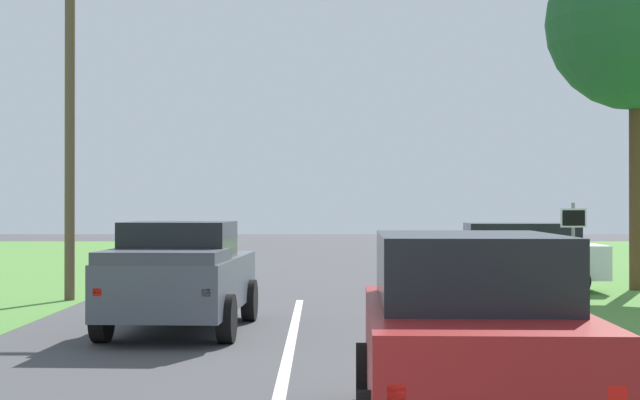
% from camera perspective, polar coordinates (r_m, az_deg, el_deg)
% --- Properties ---
extents(ground_plane, '(120.00, 120.00, 0.00)m').
position_cam_1_polar(ground_plane, '(14.82, -1.79, -9.00)').
color(ground_plane, '#424244').
extents(red_suv_near, '(2.31, 4.47, 1.96)m').
position_cam_1_polar(red_suv_near, '(9.45, 8.92, -7.71)').
color(red_suv_near, maroon).
rests_on(red_suv_near, ground_plane).
extents(pickup_truck_lead, '(2.48, 4.97, 1.95)m').
position_cam_1_polar(pickup_truck_lead, '(17.26, -8.18, -4.44)').
color(pickup_truck_lead, '#4C515B').
rests_on(pickup_truck_lead, ground_plane).
extents(traffic_light, '(6.81, 0.40, 8.72)m').
position_cam_1_polar(traffic_light, '(23.32, -10.70, 8.08)').
color(traffic_light, brown).
rests_on(traffic_light, ground_plane).
extents(keep_moving_sign, '(0.60, 0.09, 2.30)m').
position_cam_1_polar(keep_moving_sign, '(22.97, 14.84, -2.21)').
color(keep_moving_sign, gray).
rests_on(keep_moving_sign, ground_plane).
extents(oak_tree_right, '(4.70, 4.70, 9.45)m').
position_cam_1_polar(oak_tree_right, '(27.12, 18.26, 9.97)').
color(oak_tree_right, '#4C351E').
rests_on(oak_tree_right, ground_plane).
extents(crossing_suv_far, '(4.73, 2.17, 1.78)m').
position_cam_1_polar(crossing_suv_far, '(25.53, 11.49, -3.24)').
color(crossing_suv_far, silver).
rests_on(crossing_suv_far, ground_plane).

